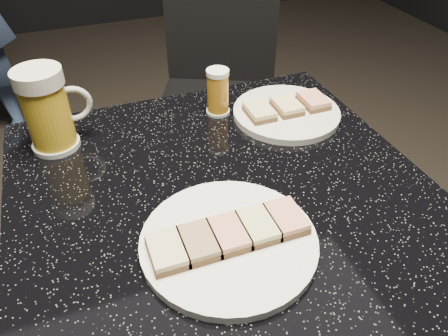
{
  "coord_description": "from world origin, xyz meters",
  "views": [
    {
      "loc": [
        -0.19,
        -0.52,
        1.24
      ],
      "look_at": [
        0.0,
        0.0,
        0.8
      ],
      "focal_mm": 35.0,
      "sensor_mm": 36.0,
      "label": 1
    }
  ],
  "objects": [
    {
      "name": "beer_tumbler",
      "position": [
        0.08,
        0.24,
        0.8
      ],
      "size": [
        0.05,
        0.05,
        0.1
      ],
      "color": "silver",
      "rests_on": "table"
    },
    {
      "name": "beer_mug",
      "position": [
        -0.25,
        0.24,
        0.83
      ],
      "size": [
        0.13,
        0.09,
        0.16
      ],
      "color": "silver",
      "rests_on": "table"
    },
    {
      "name": "plate_large",
      "position": [
        -0.04,
        -0.11,
        0.76
      ],
      "size": [
        0.26,
        0.26,
        0.01
      ],
      "primitive_type": "cylinder",
      "color": "white",
      "rests_on": "table"
    },
    {
      "name": "canapes_on_plate_large",
      "position": [
        -0.04,
        -0.11,
        0.77
      ],
      "size": [
        0.23,
        0.07,
        0.02
      ],
      "color": "#4C3521",
      "rests_on": "plate_large"
    },
    {
      "name": "plate_small",
      "position": [
        0.21,
        0.18,
        0.76
      ],
      "size": [
        0.22,
        0.22,
        0.01
      ],
      "primitive_type": "cylinder",
      "color": "silver",
      "rests_on": "table"
    },
    {
      "name": "table",
      "position": [
        0.0,
        0.0,
        0.51
      ],
      "size": [
        0.7,
        0.7,
        0.75
      ],
      "color": "black",
      "rests_on": "floor"
    },
    {
      "name": "chair",
      "position": [
        0.28,
        0.81,
        0.5
      ],
      "size": [
        0.53,
        0.53,
        0.87
      ],
      "color": "black",
      "rests_on": "floor"
    },
    {
      "name": "canapes_on_plate_small",
      "position": [
        0.21,
        0.18,
        0.77
      ],
      "size": [
        0.18,
        0.07,
        0.02
      ],
      "color": "#4C3521",
      "rests_on": "plate_small"
    }
  ]
}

